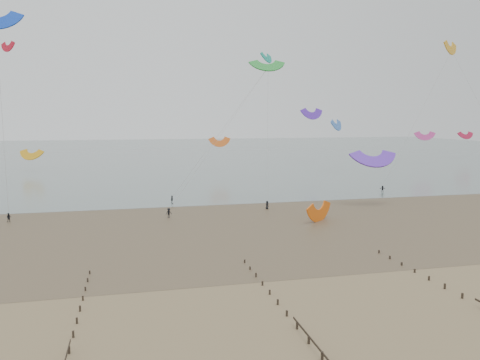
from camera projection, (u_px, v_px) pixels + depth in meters
name	position (u px, v px, depth m)	size (l,w,h in m)	color
ground	(234.00, 304.00, 44.25)	(500.00, 500.00, 0.00)	brown
sea_and_shore	(164.00, 225.00, 76.54)	(500.00, 665.00, 0.03)	#475654
kitesurfers	(250.00, 202.00, 93.59)	(131.01, 18.72, 1.79)	black
grounded_kite	(319.00, 221.00, 79.75)	(6.42, 3.36, 4.89)	#E35A0E
kites_airborne	(122.00, 109.00, 125.78)	(266.82, 110.92, 41.18)	orange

